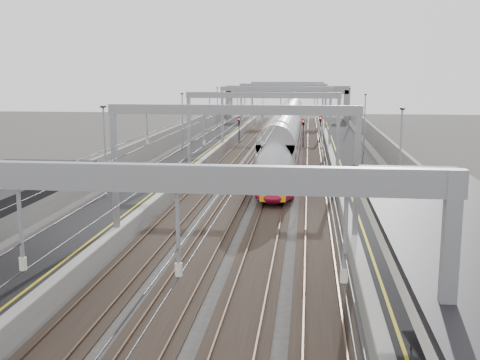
% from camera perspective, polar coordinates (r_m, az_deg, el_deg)
% --- Properties ---
extents(platform_left, '(4.00, 120.00, 1.00)m').
position_cam_1_polar(platform_left, '(55.35, -5.92, 1.04)').
color(platform_left, black).
rests_on(platform_left, ground).
extents(platform_right, '(4.00, 120.00, 1.00)m').
position_cam_1_polar(platform_right, '(54.23, 10.83, 0.73)').
color(platform_right, black).
rests_on(platform_right, ground).
extents(tracks, '(11.40, 140.00, 0.20)m').
position_cam_1_polar(tracks, '(54.28, 2.37, 0.42)').
color(tracks, black).
rests_on(tracks, ground).
extents(overhead_line, '(13.00, 140.00, 6.60)m').
position_cam_1_polar(overhead_line, '(60.18, 2.87, 7.22)').
color(overhead_line, gray).
rests_on(overhead_line, platform_left).
extents(overbridge, '(22.00, 2.20, 6.90)m').
position_cam_1_polar(overbridge, '(108.50, 4.52, 8.06)').
color(overbridge, slate).
rests_on(overbridge, ground).
extents(wall_left, '(0.30, 120.00, 3.20)m').
position_cam_1_polar(wall_left, '(55.96, -9.14, 2.21)').
color(wall_left, slate).
rests_on(wall_left, ground).
extents(wall_right, '(0.30, 120.00, 3.20)m').
position_cam_1_polar(wall_right, '(54.41, 14.23, 1.80)').
color(wall_right, slate).
rests_on(wall_right, ground).
extents(train, '(2.81, 51.23, 4.44)m').
position_cam_1_polar(train, '(64.14, 4.39, 3.82)').
color(train, maroon).
rests_on(train, ground).
extents(bench, '(0.76, 1.94, 0.98)m').
position_cam_1_polar(bench, '(18.64, 17.03, -14.45)').
color(bench, black).
rests_on(bench, platform_right).
extents(signal_green, '(0.32, 0.32, 3.48)m').
position_cam_1_polar(signal_green, '(78.93, -0.09, 5.21)').
color(signal_green, black).
rests_on(signal_green, ground).
extents(signal_red_near, '(0.32, 0.32, 3.48)m').
position_cam_1_polar(signal_red_near, '(75.56, 6.02, 4.94)').
color(signal_red_near, black).
rests_on(signal_red_near, ground).
extents(signal_red_far, '(0.32, 0.32, 3.48)m').
position_cam_1_polar(signal_red_far, '(81.24, 7.62, 5.26)').
color(signal_red_far, black).
rests_on(signal_red_far, ground).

